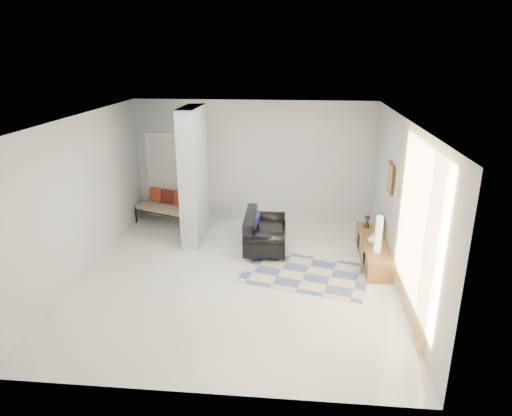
# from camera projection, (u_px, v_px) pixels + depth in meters

# --- Properties ---
(floor) EXTENTS (6.00, 6.00, 0.00)m
(floor) POSITION_uv_depth(u_px,v_px,m) (237.00, 276.00, 8.21)
(floor) COLOR beige
(floor) RESTS_ON ground
(ceiling) EXTENTS (6.00, 6.00, 0.00)m
(ceiling) POSITION_uv_depth(u_px,v_px,m) (235.00, 119.00, 7.29)
(ceiling) COLOR white
(ceiling) RESTS_ON wall_back
(wall_back) EXTENTS (6.00, 0.00, 6.00)m
(wall_back) POSITION_uv_depth(u_px,v_px,m) (254.00, 162.00, 10.57)
(wall_back) COLOR #BBBDC0
(wall_back) RESTS_ON ground
(wall_front) EXTENTS (6.00, 0.00, 6.00)m
(wall_front) POSITION_uv_depth(u_px,v_px,m) (198.00, 288.00, 4.93)
(wall_front) COLOR #BBBDC0
(wall_front) RESTS_ON ground
(wall_left) EXTENTS (0.00, 6.00, 6.00)m
(wall_left) POSITION_uv_depth(u_px,v_px,m) (81.00, 197.00, 8.00)
(wall_left) COLOR #BBBDC0
(wall_left) RESTS_ON ground
(wall_right) EXTENTS (0.00, 6.00, 6.00)m
(wall_right) POSITION_uv_depth(u_px,v_px,m) (401.00, 207.00, 7.50)
(wall_right) COLOR #BBBDC0
(wall_right) RESTS_ON ground
(partition_column) EXTENTS (0.35, 1.20, 2.80)m
(partition_column) POSITION_uv_depth(u_px,v_px,m) (194.00, 176.00, 9.36)
(partition_column) COLOR #A3A8AA
(partition_column) RESTS_ON floor
(hallway_door) EXTENTS (0.85, 0.06, 2.04)m
(hallway_door) POSITION_uv_depth(u_px,v_px,m) (166.00, 176.00, 10.85)
(hallway_door) COLOR white
(hallway_door) RESTS_ON floor
(curtain) EXTENTS (0.00, 2.55, 2.55)m
(curtain) POSITION_uv_depth(u_px,v_px,m) (412.00, 230.00, 6.41)
(curtain) COLOR gold
(curtain) RESTS_ON wall_right
(wall_art) EXTENTS (0.04, 0.45, 0.55)m
(wall_art) POSITION_uv_depth(u_px,v_px,m) (391.00, 178.00, 8.27)
(wall_art) COLOR black
(wall_art) RESTS_ON wall_right
(media_console) EXTENTS (0.45, 1.96, 0.80)m
(media_console) POSITION_uv_depth(u_px,v_px,m) (373.00, 250.00, 8.76)
(media_console) COLOR brown
(media_console) RESTS_ON floor
(loveseat) EXTENTS (0.85, 1.41, 0.76)m
(loveseat) POSITION_uv_depth(u_px,v_px,m) (263.00, 233.00, 9.18)
(loveseat) COLOR silver
(loveseat) RESTS_ON floor
(daybed) EXTENTS (1.67, 1.17, 0.77)m
(daybed) POSITION_uv_depth(u_px,v_px,m) (170.00, 206.00, 10.59)
(daybed) COLOR black
(daybed) RESTS_ON floor
(area_rug) EXTENTS (2.49, 1.97, 0.01)m
(area_rug) POSITION_uv_depth(u_px,v_px,m) (306.00, 273.00, 8.28)
(area_rug) COLOR #C0B893
(area_rug) RESTS_ON floor
(cylinder_lamp) EXTENTS (0.13, 0.13, 0.68)m
(cylinder_lamp) POSITION_uv_depth(u_px,v_px,m) (379.00, 234.00, 8.10)
(cylinder_lamp) COLOR white
(cylinder_lamp) RESTS_ON media_console
(bronze_figurine) EXTENTS (0.15, 0.15, 0.26)m
(bronze_figurine) POSITION_uv_depth(u_px,v_px,m) (367.00, 222.00, 9.30)
(bronze_figurine) COLOR black
(bronze_figurine) RESTS_ON media_console
(vase) EXTENTS (0.21, 0.21, 0.21)m
(vase) POSITION_uv_depth(u_px,v_px,m) (373.00, 239.00, 8.53)
(vase) COLOR white
(vase) RESTS_ON media_console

